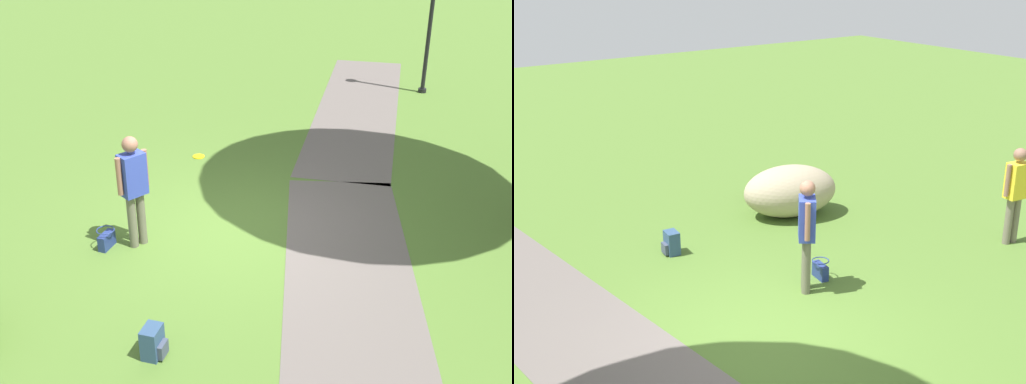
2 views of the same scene
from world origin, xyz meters
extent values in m
plane|color=#4C6E2B|center=(0.00, 0.00, 0.00)|extent=(48.00, 48.00, 0.00)
cube|color=#605753|center=(-6.00, 1.60, 0.00)|extent=(8.05, 2.03, 0.01)
cube|color=#605753|center=(1.97, 1.98, 0.00)|extent=(8.16, 2.77, 0.01)
cylinder|color=black|center=(-7.49, 3.12, 0.05)|extent=(0.20, 0.20, 0.10)
cylinder|color=black|center=(-7.49, 3.12, 1.75)|extent=(0.10, 0.10, 3.50)
cylinder|color=#64624E|center=(0.65, -1.27, 0.42)|extent=(0.13, 0.13, 0.85)
cylinder|color=#64624E|center=(0.77, -1.37, 0.42)|extent=(0.13, 0.13, 0.85)
cube|color=#3243AA|center=(0.71, -1.32, 1.17)|extent=(0.43, 0.41, 0.64)
cylinder|color=#93634E|center=(0.53, -1.19, 1.20)|extent=(0.08, 0.08, 0.57)
cylinder|color=#93634E|center=(0.89, -1.45, 1.20)|extent=(0.08, 0.08, 0.57)
sphere|color=#93634E|center=(0.71, -1.32, 1.63)|extent=(0.23, 0.23, 0.23)
cube|color=navy|center=(0.89, -1.75, 0.12)|extent=(0.33, 0.17, 0.24)
torus|color=navy|center=(0.89, -1.75, 0.30)|extent=(0.31, 0.31, 0.02)
cube|color=navy|center=(3.04, -0.30, 0.20)|extent=(0.30, 0.23, 0.40)
cube|color=#3D4559|center=(3.05, -0.17, 0.12)|extent=(0.20, 0.08, 0.18)
cylinder|color=yellow|center=(-2.59, -1.30, 0.01)|extent=(0.23, 0.23, 0.02)
camera|label=1|loc=(8.65, 2.01, 5.19)|focal=45.87mm
camera|label=2|loc=(-6.31, 4.35, 4.83)|focal=47.06mm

